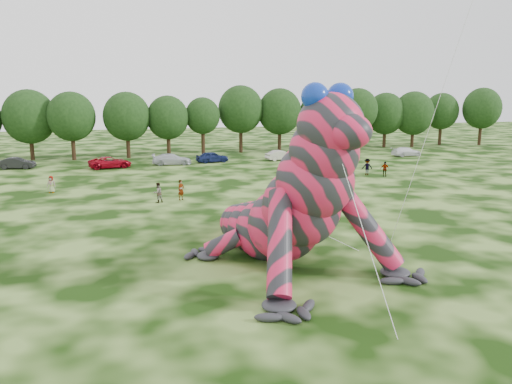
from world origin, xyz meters
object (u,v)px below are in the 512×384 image
object	(u,v)px
tree_16	(441,119)
car_4	(212,157)
tree_9	(203,126)
tree_17	(481,117)
tree_5	(30,125)
spectator_2	(367,167)
car_6	(335,152)
spectator_3	(385,169)
car_1	(17,163)
car_3	(172,159)
tree_12	(316,123)
tree_13	(357,119)
tree_10	(241,119)
tree_14	(385,120)
tree_11	(280,120)
spectator_4	(51,184)
car_7	(406,152)
car_2	(110,162)
spectator_5	(323,199)
tree_6	(72,126)
inflatable_gecko	(269,173)
car_5	(281,155)
spectator_0	(181,190)
tree_8	(168,126)
spectator_1	(158,193)
tree_7	(127,125)

from	to	relation	value
tree_16	car_4	world-z (taller)	tree_16
tree_9	tree_17	distance (m)	50.89
tree_5	spectator_2	bearing A→B (deg)	-34.46
tree_16	car_6	distance (m)	29.12
tree_5	spectator_3	size ratio (longest dim) A/B	5.89
car_1	car_3	world-z (taller)	car_3
tree_12	tree_13	size ratio (longest dim) A/B	0.89
tree_10	tree_14	size ratio (longest dim) A/B	1.12
car_6	tree_5	bearing A→B (deg)	66.85
tree_11	tree_16	xyz separation A→B (m)	(31.66, 1.18, -0.35)
tree_12	spectator_4	distance (m)	46.60
tree_17	car_7	world-z (taller)	tree_17
car_2	spectator_5	size ratio (longest dim) A/B	3.17
tree_5	tree_16	bearing A→B (deg)	0.78
tree_5	tree_12	bearing A→B (deg)	-0.93
tree_11	car_4	size ratio (longest dim) A/B	2.31
spectator_4	spectator_5	bearing A→B (deg)	-17.90
tree_6	spectator_2	xyz separation A→B (m)	(32.48, -24.36, -3.80)
inflatable_gecko	car_2	distance (m)	39.84
car_4	car_5	world-z (taller)	car_4
spectator_4	tree_6	bearing A→B (deg)	102.52
spectator_4	tree_14	bearing A→B (deg)	42.20
spectator_2	spectator_5	xyz separation A→B (m)	(-12.16, -14.21, -0.12)
car_1	spectator_0	bearing A→B (deg)	-137.47
tree_6	spectator_2	world-z (taller)	tree_6
tree_8	tree_10	xyz separation A→B (m)	(11.61, 1.59, 0.78)
car_5	spectator_1	xyz separation A→B (m)	(-19.67, -23.07, 0.16)
car_6	spectator_2	bearing A→B (deg)	156.77
spectator_5	tree_10	bearing A→B (deg)	-113.92
tree_12	car_5	xyz separation A→B (m)	(-9.96, -10.23, -3.78)
spectator_1	spectator_3	bearing A→B (deg)	168.50
spectator_5	spectator_4	distance (m)	25.44
car_1	car_2	xyz separation A→B (m)	(11.03, -2.83, 0.02)
tree_9	spectator_1	size ratio (longest dim) A/B	5.03
car_7	spectator_2	bearing A→B (deg)	130.27
car_7	spectator_0	distance (m)	42.91
tree_9	tree_7	bearing A→B (deg)	-177.22
car_7	spectator_5	world-z (taller)	spectator_5
inflatable_gecko	tree_6	bearing A→B (deg)	88.14
tree_10	car_7	bearing A→B (deg)	-28.78
tree_14	car_6	bearing A→B (deg)	-144.66
tree_10	tree_16	world-z (taller)	tree_10
tree_12	spectator_0	size ratio (longest dim) A/B	5.03
tree_5	tree_11	size ratio (longest dim) A/B	0.97
tree_8	tree_14	xyz separation A→B (m)	(37.68, 1.74, 0.23)
car_2	spectator_3	distance (m)	33.32
tree_14	spectator_5	world-z (taller)	tree_14
spectator_4	car_5	bearing A→B (deg)	43.50
tree_10	tree_16	distance (m)	38.06
car_3	spectator_0	bearing A→B (deg)	-177.44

